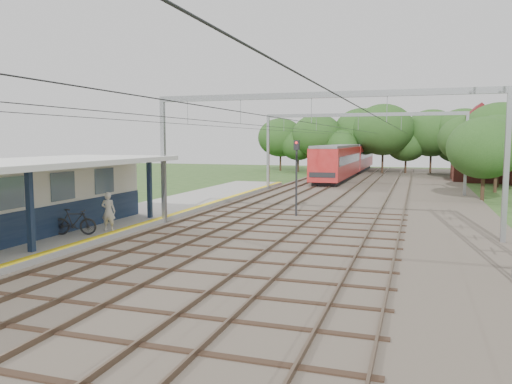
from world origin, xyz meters
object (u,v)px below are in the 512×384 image
at_px(person, 108,211).
at_px(bicycle, 74,222).
at_px(signal_post, 296,168).
at_px(train, 349,159).

height_order(person, bicycle, person).
bearing_deg(signal_post, train, 98.74).
distance_m(person, signal_post, 11.50).
distance_m(person, train, 46.66).
height_order(bicycle, signal_post, signal_post).
relative_size(person, bicycle, 0.94).
distance_m(bicycle, signal_post, 13.16).
height_order(person, signal_post, signal_post).
bearing_deg(signal_post, bicycle, -121.48).
bearing_deg(bicycle, signal_post, -55.83).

